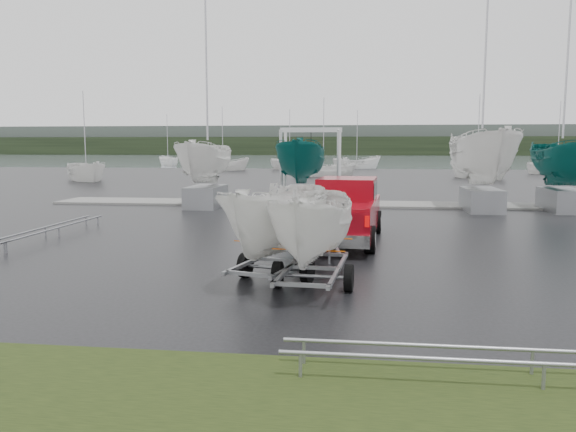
% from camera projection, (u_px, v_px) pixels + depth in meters
% --- Properties ---
extents(ground_plane, '(120.00, 120.00, 0.00)m').
position_uv_depth(ground_plane, '(307.00, 248.00, 17.44)').
color(ground_plane, black).
rests_on(ground_plane, ground).
extents(lake, '(300.00, 300.00, 0.00)m').
position_uv_depth(lake, '(351.00, 161.00, 115.89)').
color(lake, gray).
rests_on(lake, ground).
extents(grass_verge, '(40.00, 40.00, 0.00)m').
position_uv_depth(grass_verge, '(222.00, 416.00, 6.61)').
color(grass_verge, black).
rests_on(grass_verge, ground).
extents(dock, '(30.00, 3.00, 0.12)m').
position_uv_depth(dock, '(329.00, 204.00, 30.23)').
color(dock, gray).
rests_on(dock, ground).
extents(treeline, '(300.00, 8.00, 6.00)m').
position_uv_depth(treeline, '(354.00, 146.00, 184.42)').
color(treeline, black).
rests_on(treeline, ground).
extents(far_hill, '(300.00, 6.00, 10.00)m').
position_uv_depth(far_hill, '(354.00, 140.00, 192.05)').
color(far_hill, '#4C5651').
rests_on(far_hill, ground).
extents(pickup_truck, '(2.66, 6.33, 2.05)m').
position_uv_depth(pickup_truck, '(345.00, 208.00, 18.93)').
color(pickup_truck, maroon).
rests_on(pickup_truck, ground).
extents(trailer_hitched, '(1.84, 3.68, 4.99)m').
position_uv_depth(trailer_hitched, '(315.00, 167.00, 12.31)').
color(trailer_hitched, gray).
rests_on(trailer_hitched, ground).
extents(trailer_parked, '(2.18, 3.78, 5.21)m').
position_uv_depth(trailer_parked, '(279.00, 161.00, 13.13)').
color(trailer_parked, gray).
rests_on(trailer_parked, ground).
extents(boat_hoist, '(3.30, 2.18, 4.12)m').
position_uv_depth(boat_hoist, '(311.00, 155.00, 30.03)').
color(boat_hoist, silver).
rests_on(boat_hoist, ground).
extents(keelboat_0, '(2.29, 3.20, 10.45)m').
position_uv_depth(keelboat_0, '(205.00, 137.00, 28.59)').
color(keelboat_0, gray).
rests_on(keelboat_0, ground).
extents(keelboat_1, '(2.37, 3.20, 7.40)m').
position_uv_depth(keelboat_1, '(302.00, 134.00, 28.15)').
color(keelboat_1, gray).
rests_on(keelboat_1, ground).
extents(keelboat_2, '(2.82, 3.20, 11.01)m').
position_uv_depth(keelboat_2, '(485.00, 118.00, 26.78)').
color(keelboat_2, gray).
rests_on(keelboat_2, ground).
extents(keelboat_3, '(2.36, 3.20, 10.53)m').
position_uv_depth(keelboat_3, '(567.00, 134.00, 26.70)').
color(keelboat_3, gray).
rests_on(keelboat_3, ground).
extents(mast_rack_0, '(0.56, 6.50, 0.06)m').
position_uv_depth(mast_rack_0, '(52.00, 227.00, 19.49)').
color(mast_rack_0, gray).
rests_on(mast_rack_0, ground).
extents(mast_rack_2, '(7.00, 0.56, 0.06)m').
position_uv_depth(mast_rack_2, '(538.00, 357.00, 7.55)').
color(mast_rack_2, gray).
rests_on(mast_rack_2, ground).
extents(moored_boat_0, '(3.93, 3.94, 11.67)m').
position_uv_depth(moored_boat_0, '(87.00, 181.00, 50.90)').
color(moored_boat_0, silver).
rests_on(moored_boat_0, ground).
extents(moored_boat_1, '(3.13, 3.08, 11.39)m').
position_uv_depth(moored_boat_1, '(323.00, 176.00, 57.75)').
color(moored_boat_1, silver).
rests_on(moored_boat_1, ground).
extents(moored_boat_2, '(3.59, 3.61, 11.38)m').
position_uv_depth(moored_boat_2, '(477.00, 179.00, 53.88)').
color(moored_boat_2, silver).
rests_on(moored_boat_2, ground).
extents(moored_boat_3, '(2.64, 2.58, 11.24)m').
position_uv_depth(moored_boat_3, '(557.00, 174.00, 62.10)').
color(moored_boat_3, silver).
rests_on(moored_boat_3, ground).
extents(moored_boat_4, '(3.37, 3.39, 11.22)m').
position_uv_depth(moored_boat_4, '(168.00, 166.00, 88.38)').
color(moored_boat_4, silver).
rests_on(moored_boat_4, ground).
extents(moored_boat_5, '(3.56, 3.52, 11.55)m').
position_uv_depth(moored_boat_5, '(357.00, 168.00, 77.66)').
color(moored_boat_5, silver).
rests_on(moored_boat_5, ground).
extents(moored_boat_6, '(3.18, 3.13, 11.33)m').
position_uv_depth(moored_boat_6, '(223.00, 171.00, 71.12)').
color(moored_boat_6, silver).
rests_on(moored_boat_6, ground).
extents(moored_boat_7, '(3.73, 3.75, 11.52)m').
position_uv_depth(moored_boat_7, '(290.00, 169.00, 76.38)').
color(moored_boat_7, silver).
rests_on(moored_boat_7, ground).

